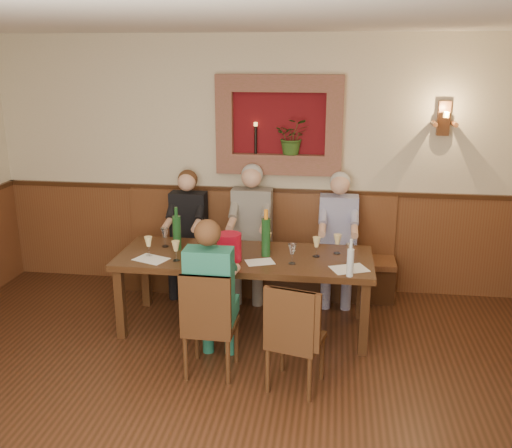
{
  "coord_description": "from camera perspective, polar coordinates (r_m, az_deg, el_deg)",
  "views": [
    {
      "loc": [
        0.81,
        -3.18,
        2.57
      ],
      "look_at": [
        0.1,
        1.9,
        1.05
      ],
      "focal_mm": 40.0,
      "sensor_mm": 36.0,
      "label": 1
    }
  ],
  "objects": [
    {
      "name": "chair_near_right",
      "position": [
        4.66,
        3.9,
        -13.16
      ],
      "size": [
        0.49,
        0.49,
        0.91
      ],
      "rotation": [
        0.0,
        0.0,
        -0.25
      ],
      "color": "#34210F",
      "rests_on": "ground"
    },
    {
      "name": "room_shell",
      "position": [
        3.35,
        -6.25,
        4.69
      ],
      "size": [
        6.04,
        6.04,
        2.82
      ],
      "color": "beige",
      "rests_on": "ground"
    },
    {
      "name": "wine_glass_0",
      "position": [
        5.46,
        -10.69,
        -2.21
      ],
      "size": [
        0.08,
        0.08,
        0.19
      ],
      "primitive_type": null,
      "color": "#E5CE89",
      "rests_on": "dining_table"
    },
    {
      "name": "wine_glass_11",
      "position": [
        5.27,
        -4.91,
        -2.66
      ],
      "size": [
        0.08,
        0.08,
        0.19
      ],
      "primitive_type": null,
      "color": "white",
      "rests_on": "dining_table"
    },
    {
      "name": "wall_niche",
      "position": [
        6.2,
        2.67,
        9.4
      ],
      "size": [
        1.36,
        0.3,
        1.06
      ],
      "color": "#5E0D12",
      "rests_on": "ground"
    },
    {
      "name": "tasting_sheet_b",
      "position": [
        5.23,
        0.39,
        -3.82
      ],
      "size": [
        0.3,
        0.26,
        0.0
      ],
      "primitive_type": "cube",
      "rotation": [
        0.0,
        0.0,
        0.38
      ],
      "color": "white",
      "rests_on": "dining_table"
    },
    {
      "name": "wine_glass_8",
      "position": [
        5.22,
        9.32,
        -2.99
      ],
      "size": [
        0.08,
        0.08,
        0.19
      ],
      "primitive_type": null,
      "color": "white",
      "rests_on": "dining_table"
    },
    {
      "name": "wine_glass_6",
      "position": [
        5.17,
        3.63,
        -3.0
      ],
      "size": [
        0.08,
        0.08,
        0.19
      ],
      "primitive_type": null,
      "color": "white",
      "rests_on": "dining_table"
    },
    {
      "name": "chair_near_left",
      "position": [
        4.86,
        -4.53,
        -11.77
      ],
      "size": [
        0.42,
        0.42,
        0.93
      ],
      "rotation": [
        0.0,
        0.0,
        -0.02
      ],
      "color": "#34210F",
      "rests_on": "ground"
    },
    {
      "name": "wine_bottle_green_a",
      "position": [
        5.34,
        1.0,
        -1.27
      ],
      "size": [
        0.1,
        0.1,
        0.45
      ],
      "rotation": [
        0.0,
        0.0,
        0.3
      ],
      "color": "#19471E",
      "rests_on": "dining_table"
    },
    {
      "name": "wine_glass_3",
      "position": [
        5.5,
        -3.84,
        -1.79
      ],
      "size": [
        0.08,
        0.08,
        0.19
      ],
      "primitive_type": null,
      "color": "white",
      "rests_on": "dining_table"
    },
    {
      "name": "wine_glass_5",
      "position": [
        5.47,
        1.18,
        -1.86
      ],
      "size": [
        0.08,
        0.08,
        0.19
      ],
      "primitive_type": null,
      "color": "#E5CE89",
      "rests_on": "dining_table"
    },
    {
      "name": "wainscoting",
      "position": [
        3.83,
        -5.63,
        -14.73
      ],
      "size": [
        6.02,
        6.02,
        1.15
      ],
      "color": "brown",
      "rests_on": "ground"
    },
    {
      "name": "wall_sconce",
      "position": [
        6.23,
        18.28,
        9.92
      ],
      "size": [
        0.25,
        0.2,
        0.35
      ],
      "color": "brown",
      "rests_on": "ground"
    },
    {
      "name": "wine_bottle_green_b",
      "position": [
        5.58,
        -7.92,
        -0.78
      ],
      "size": [
        0.08,
        0.08,
        0.42
      ],
      "rotation": [
        0.0,
        0.0,
        0.03
      ],
      "color": "#19471E",
      "rests_on": "dining_table"
    },
    {
      "name": "tasting_sheet_c",
      "position": [
        5.14,
        9.3,
        -4.45
      ],
      "size": [
        0.38,
        0.33,
        0.0
      ],
      "primitive_type": "cube",
      "rotation": [
        0.0,
        0.0,
        0.41
      ],
      "color": "white",
      "rests_on": "dining_table"
    },
    {
      "name": "dining_table",
      "position": [
        5.43,
        -1.12,
        -3.9
      ],
      "size": [
        2.4,
        0.9,
        0.75
      ],
      "color": "#34210F",
      "rests_on": "ground"
    },
    {
      "name": "person_bench_right",
      "position": [
        6.2,
        8.13,
        -2.44
      ],
      "size": [
        0.41,
        0.5,
        1.4
      ],
      "color": "navy",
      "rests_on": "ground"
    },
    {
      "name": "person_bench_left",
      "position": [
        6.4,
        -6.86,
        -1.87
      ],
      "size": [
        0.4,
        0.49,
        1.37
      ],
      "color": "black",
      "rests_on": "ground"
    },
    {
      "name": "wine_glass_7",
      "position": [
        5.38,
        6.06,
        -2.29
      ],
      "size": [
        0.08,
        0.08,
        0.19
      ],
      "primitive_type": null,
      "color": "#E5CE89",
      "rests_on": "dining_table"
    },
    {
      "name": "water_bottle",
      "position": [
        4.93,
        9.41,
        -3.73
      ],
      "size": [
        0.06,
        0.06,
        0.33
      ],
      "rotation": [
        0.0,
        0.0,
        0.03
      ],
      "color": "silver",
      "rests_on": "dining_table"
    },
    {
      "name": "tasting_sheet_d",
      "position": [
        5.2,
        -4.88,
        -4.0
      ],
      "size": [
        0.29,
        0.23,
        0.0
      ],
      "primitive_type": "cube",
      "rotation": [
        0.0,
        0.0,
        0.22
      ],
      "color": "white",
      "rests_on": "dining_table"
    },
    {
      "name": "bench",
      "position": [
        6.43,
        0.23,
        -3.91
      ],
      "size": [
        3.0,
        0.45,
        1.11
      ],
      "color": "#381E0F",
      "rests_on": "ground"
    },
    {
      "name": "spittoon_bucket",
      "position": [
        5.24,
        -2.7,
        -2.32
      ],
      "size": [
        0.27,
        0.27,
        0.26
      ],
      "primitive_type": "cylinder",
      "rotation": [
        0.0,
        0.0,
        -0.21
      ],
      "color": "red",
      "rests_on": "dining_table"
    },
    {
      "name": "wine_glass_2",
      "position": [
        5.29,
        -8.01,
        -2.69
      ],
      "size": [
        0.08,
        0.08,
        0.19
      ],
      "primitive_type": null,
      "color": "#E5CE89",
      "rests_on": "dining_table"
    },
    {
      "name": "person_chair_front",
      "position": [
        4.8,
        -4.41,
        -8.38
      ],
      "size": [
        0.39,
        0.47,
        1.35
      ],
      "color": "#1C5B62",
      "rests_on": "ground"
    },
    {
      "name": "person_bench_mid",
      "position": [
        6.25,
        -0.51,
        -1.84
      ],
      "size": [
        0.43,
        0.53,
        1.46
      ],
      "color": "#5F5A57",
      "rests_on": "ground"
    },
    {
      "name": "wine_glass_10",
      "position": [
        5.48,
        8.14,
        -1.99
      ],
      "size": [
        0.08,
        0.08,
        0.19
      ],
      "primitive_type": null,
      "color": "#E5CE89",
      "rests_on": "dining_table"
    },
    {
      "name": "tasting_sheet_a",
      "position": [
        5.39,
        -10.44,
        -3.47
      ],
      "size": [
        0.36,
        0.31,
        0.0
      ],
      "primitive_type": "cube",
      "rotation": [
        0.0,
        0.0,
        -0.37
      ],
      "color": "white",
      "rests_on": "dining_table"
    },
    {
      "name": "wine_glass_1",
      "position": [
        5.7,
        -9.09,
        -1.33
      ],
      "size": [
        0.08,
        0.08,
        0.19
      ],
      "primitive_type": null,
      "color": "white",
      "rests_on": "dining_table"
    },
    {
      "name": "wine_glass_4",
      "position": [
        5.3,
        -2.51,
        -2.5
      ],
      "size": [
        0.08,
        0.08,
        0.19
      ],
      "primitive_type": null,
      "color": "#E5CE89",
      "rests_on": "dining_table"
    },
    {
      "name": "wine_glass_9",
      "position": [
        5.11,
        -3.87,
        -3.26
      ],
      "size": [
        0.08,
        0.08,
        0.19
      ],
      "primitive_type": null,
      "color": "#E5CE89",
      "rests_on": "dining_table"
    }
  ]
}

